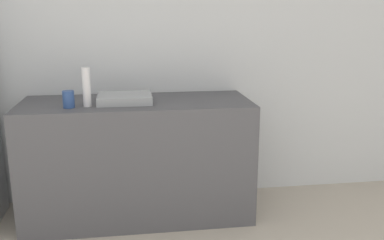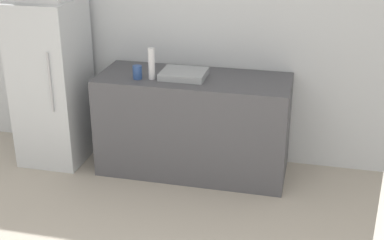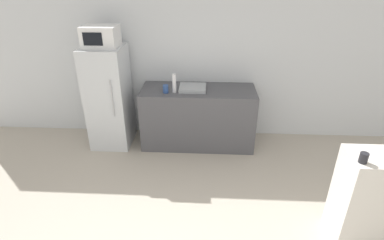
# 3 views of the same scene
# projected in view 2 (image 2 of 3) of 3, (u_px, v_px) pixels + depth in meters

# --- Properties ---
(wall_back) EXTENTS (8.00, 0.06, 2.60)m
(wall_back) POSITION_uv_depth(u_px,v_px,m) (190.00, 25.00, 4.99)
(wall_back) COLOR silver
(wall_back) RESTS_ON ground_plane
(refrigerator) EXTENTS (0.59, 0.66, 1.56)m
(refrigerator) POSITION_uv_depth(u_px,v_px,m) (52.00, 82.00, 5.07)
(refrigerator) COLOR silver
(refrigerator) RESTS_ON ground_plane
(counter) EXTENTS (1.73, 0.69, 0.92)m
(counter) POSITION_uv_depth(u_px,v_px,m) (194.00, 125.00, 4.94)
(counter) COLOR #4C4C51
(counter) RESTS_ON ground_plane
(sink_basin) EXTENTS (0.40, 0.33, 0.06)m
(sink_basin) POSITION_uv_depth(u_px,v_px,m) (184.00, 74.00, 4.75)
(sink_basin) COLOR #9EA3A8
(sink_basin) RESTS_ON counter
(bottle_tall) EXTENTS (0.06, 0.06, 0.28)m
(bottle_tall) POSITION_uv_depth(u_px,v_px,m) (152.00, 64.00, 4.66)
(bottle_tall) COLOR silver
(bottle_tall) RESTS_ON counter
(bottle_short) EXTENTS (0.08, 0.08, 0.12)m
(bottle_short) POSITION_uv_depth(u_px,v_px,m) (137.00, 72.00, 4.70)
(bottle_short) COLOR #2D4C8C
(bottle_short) RESTS_ON counter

